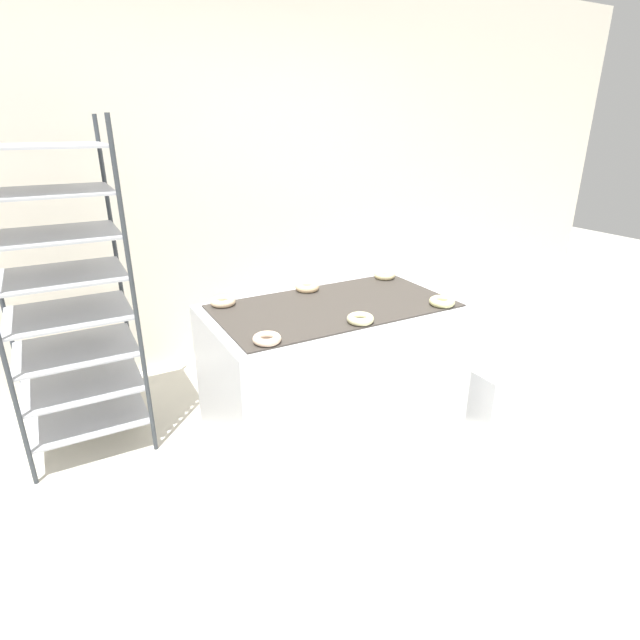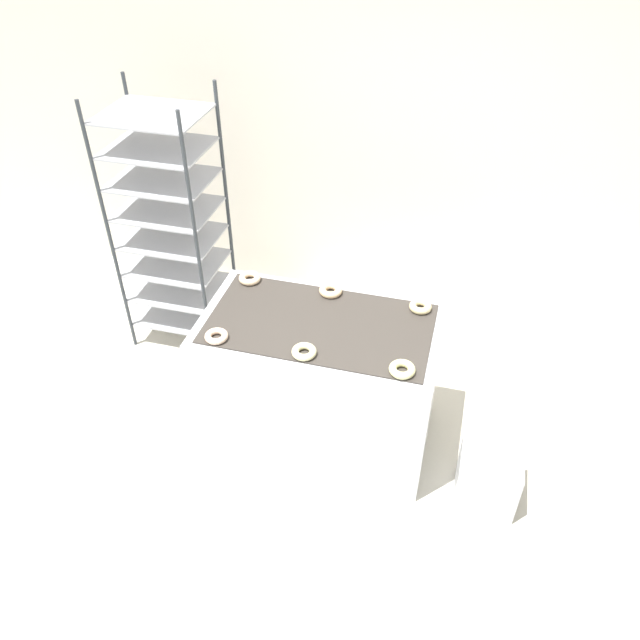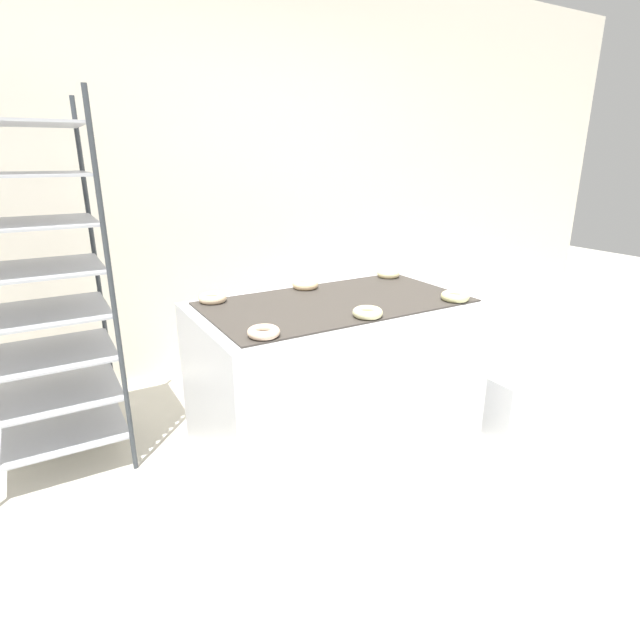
{
  "view_description": "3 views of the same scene",
  "coord_description": "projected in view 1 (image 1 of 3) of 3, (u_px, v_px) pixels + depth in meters",
  "views": [
    {
      "loc": [
        -1.23,
        -1.48,
        1.76
      ],
      "look_at": [
        0.0,
        0.77,
        0.73
      ],
      "focal_mm": 28.0,
      "sensor_mm": 36.0,
      "label": 1
    },
    {
      "loc": [
        0.68,
        -1.93,
        2.99
      ],
      "look_at": [
        0.0,
        0.62,
        0.89
      ],
      "focal_mm": 35.0,
      "sensor_mm": 36.0,
      "label": 2
    },
    {
      "loc": [
        -1.2,
        -1.28,
        1.52
      ],
      "look_at": [
        0.0,
        0.77,
        0.73
      ],
      "focal_mm": 28.0,
      "sensor_mm": 36.0,
      "label": 3
    }
  ],
  "objects": [
    {
      "name": "wall_back",
      "position": [
        231.0,
        174.0,
        3.62
      ],
      "size": [
        8.0,
        0.05,
        2.8
      ],
      "color": "silver",
      "rests_on": "ground_plane"
    },
    {
      "name": "donut_far_center",
      "position": [
        307.0,
        287.0,
        2.81
      ],
      "size": [
        0.13,
        0.13,
        0.04
      ],
      "primitive_type": "torus",
      "color": "beige",
      "rests_on": "fryer_machine"
    },
    {
      "name": "donut_far_right",
      "position": [
        385.0,
        275.0,
        3.03
      ],
      "size": [
        0.13,
        0.13,
        0.04
      ],
      "primitive_type": "torus",
      "color": "beige",
      "rests_on": "fryer_machine"
    },
    {
      "name": "donut_far_left",
      "position": [
        223.0,
        301.0,
        2.59
      ],
      "size": [
        0.13,
        0.13,
        0.04
      ],
      "primitive_type": "torus",
      "color": "beige",
      "rests_on": "fryer_machine"
    },
    {
      "name": "donut_near_right",
      "position": [
        442.0,
        302.0,
        2.58
      ],
      "size": [
        0.13,
        0.13,
        0.04
      ],
      "primitive_type": "torus",
      "color": "beige",
      "rests_on": "fryer_machine"
    },
    {
      "name": "fryer_machine",
      "position": [
        333.0,
        379.0,
        2.75
      ],
      "size": [
        1.32,
        0.75,
        0.87
      ],
      "color": "silver",
      "rests_on": "ground_plane"
    },
    {
      "name": "baking_rack_cart",
      "position": [
        65.0,
        295.0,
        2.61
      ],
      "size": [
        0.64,
        0.54,
        1.79
      ],
      "color": "#33383D",
      "rests_on": "ground_plane"
    },
    {
      "name": "donut_near_center",
      "position": [
        360.0,
        319.0,
        2.36
      ],
      "size": [
        0.13,
        0.13,
        0.04
      ],
      "primitive_type": "torus",
      "color": "beige",
      "rests_on": "fryer_machine"
    },
    {
      "name": "glaze_bin",
      "position": [
        492.0,
        393.0,
        3.12
      ],
      "size": [
        0.33,
        0.32,
        0.35
      ],
      "color": "silver",
      "rests_on": "ground_plane"
    },
    {
      "name": "ground_plane",
      "position": [
        397.0,
        512.0,
        2.41
      ],
      "size": [
        14.0,
        14.0,
        0.0
      ],
      "primitive_type": "plane",
      "color": "beige"
    },
    {
      "name": "donut_near_left",
      "position": [
        267.0,
        339.0,
        2.15
      ],
      "size": [
        0.12,
        0.12,
        0.04
      ],
      "primitive_type": "torus",
      "color": "beige",
      "rests_on": "fryer_machine"
    }
  ]
}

